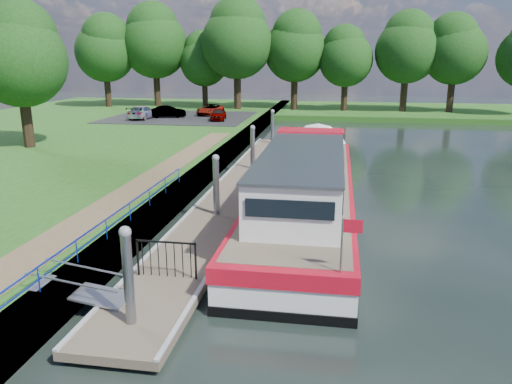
% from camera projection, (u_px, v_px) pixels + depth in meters
% --- Properties ---
extents(ground, '(160.00, 160.00, 0.00)m').
position_uv_depth(ground, '(140.00, 327.00, 13.02)').
color(ground, black).
rests_on(ground, ground).
extents(bank_edge, '(1.10, 90.00, 0.78)m').
position_uv_depth(bank_edge, '(200.00, 176.00, 27.59)').
color(bank_edge, '#473D2D').
rests_on(bank_edge, ground).
extents(far_bank, '(60.00, 18.00, 0.60)m').
position_uv_depth(far_bank, '(397.00, 111.00, 60.57)').
color(far_bank, '#1F4F16').
rests_on(far_bank, ground).
extents(footpath, '(1.60, 40.00, 0.05)m').
position_uv_depth(footpath, '(113.00, 203.00, 21.11)').
color(footpath, brown).
rests_on(footpath, riverbank).
extents(carpark, '(14.00, 12.00, 0.06)m').
position_uv_depth(carpark, '(180.00, 117.00, 50.69)').
color(carpark, black).
rests_on(carpark, riverbank).
extents(blue_fence, '(0.04, 18.04, 0.72)m').
position_uv_depth(blue_fence, '(92.00, 234.00, 15.96)').
color(blue_fence, '#0C2DBF').
rests_on(blue_fence, riverbank).
extents(pontoon, '(2.50, 30.00, 0.56)m').
position_uv_depth(pontoon, '(238.00, 191.00, 25.35)').
color(pontoon, brown).
rests_on(pontoon, ground).
extents(mooring_piles, '(0.30, 27.30, 3.55)m').
position_uv_depth(mooring_piles, '(238.00, 170.00, 25.06)').
color(mooring_piles, gray).
rests_on(mooring_piles, ground).
extents(gangway, '(2.58, 1.00, 0.92)m').
position_uv_depth(gangway, '(82.00, 291.00, 13.62)').
color(gangway, '#A5A8AD').
rests_on(gangway, ground).
extents(gate_panel, '(1.85, 0.05, 1.15)m').
position_uv_depth(gate_panel, '(166.00, 254.00, 14.81)').
color(gate_panel, black).
rests_on(gate_panel, ground).
extents(barge, '(4.36, 21.15, 4.78)m').
position_uv_depth(barge, '(307.00, 186.00, 22.84)').
color(barge, black).
rests_on(barge, ground).
extents(horizon_trees, '(54.38, 10.03, 12.87)m').
position_uv_depth(horizon_trees, '(284.00, 46.00, 57.51)').
color(horizon_trees, '#332316').
rests_on(horizon_trees, ground).
extents(bank_tree_a, '(6.12, 6.12, 9.72)m').
position_uv_depth(bank_tree_a, '(20.00, 53.00, 32.78)').
color(bank_tree_a, '#332316').
rests_on(bank_tree_a, riverbank).
extents(car_a, '(1.73, 3.44, 1.13)m').
position_uv_depth(car_a, '(218.00, 114.00, 47.99)').
color(car_a, '#999999').
rests_on(car_a, carpark).
extents(car_b, '(3.75, 2.09, 1.17)m').
position_uv_depth(car_b, '(168.00, 112.00, 50.02)').
color(car_b, '#999999').
rests_on(car_b, carpark).
extents(car_c, '(1.93, 4.39, 1.25)m').
position_uv_depth(car_c, '(143.00, 112.00, 49.14)').
color(car_c, '#999999').
rests_on(car_c, carpark).
extents(car_d, '(2.43, 4.22, 1.11)m').
position_uv_depth(car_d, '(210.00, 110.00, 52.23)').
color(car_d, '#999999').
rests_on(car_d, carpark).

